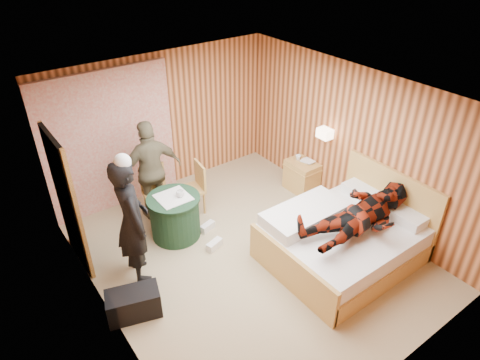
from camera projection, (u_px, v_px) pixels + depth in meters
floor at (248, 254)px, 6.46m from camera, size 4.20×5.00×0.01m
ceiling at (250, 97)px, 5.14m from camera, size 4.20×5.00×0.01m
wall_back at (163, 123)px, 7.51m from camera, size 4.20×0.02×2.50m
wall_left at (98, 245)px, 4.75m from camera, size 0.02×5.00×2.50m
wall_right at (353, 143)px, 6.85m from camera, size 0.02×5.00×2.50m
curtain at (110, 142)px, 6.99m from camera, size 2.20×0.08×2.40m
doorway at (67, 202)px, 5.84m from camera, size 0.06×0.90×2.05m
wall_lamp at (325, 133)px, 7.05m from camera, size 0.26×0.24×0.16m
bed at (344, 238)px, 6.27m from camera, size 2.14×1.69×1.16m
nightstand at (302, 176)px, 7.83m from camera, size 0.44×0.60×0.58m
round_table at (175, 216)px, 6.67m from camera, size 0.82×0.82×0.73m
chair_far at (155, 188)px, 7.03m from camera, size 0.47×0.47×0.93m
chair_near at (195, 184)px, 7.17m from camera, size 0.46×0.46×0.90m
duffel_bag at (134, 304)px, 5.41m from camera, size 0.74×0.53×0.38m
sneaker_left at (214, 245)px, 6.56m from camera, size 0.30×0.18×0.12m
sneaker_right at (208, 227)px, 6.94m from camera, size 0.28×0.17×0.12m
woman_standing at (132, 221)px, 5.64m from camera, size 0.54×0.74×1.86m
man_at_table at (152, 171)px, 6.88m from camera, size 1.04×0.50×1.72m
man_on_bed at (365, 207)px, 5.77m from camera, size 0.86×0.67×1.77m
book_lower at (305, 163)px, 7.64m from camera, size 0.22×0.26×0.02m
book_upper at (305, 162)px, 7.63m from camera, size 0.17×0.23×0.02m
cup_nightstand at (298, 157)px, 7.75m from camera, size 0.12×0.12×0.09m
cup_table at (180, 194)px, 6.47m from camera, size 0.13×0.13×0.10m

